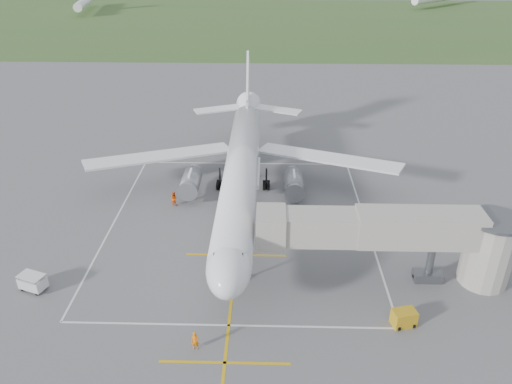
{
  "coord_description": "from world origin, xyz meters",
  "views": [
    {
      "loc": [
        3.07,
        -51.08,
        29.0
      ],
      "look_at": [
        1.83,
        -4.0,
        4.0
      ],
      "focal_mm": 35.0,
      "sensor_mm": 36.0,
      "label": 1
    }
  ],
  "objects_px": {
    "jet_bridge": "(409,237)",
    "baggage_cart": "(33,282)",
    "gpu_unit": "(404,318)",
    "airliner": "(241,169)",
    "ramp_worker_wing": "(174,198)",
    "ramp_worker_nose": "(195,341)"
  },
  "relations": [
    {
      "from": "airliner",
      "to": "ramp_worker_nose",
      "type": "relative_size",
      "value": 28.47
    },
    {
      "from": "baggage_cart",
      "to": "jet_bridge",
      "type": "bearing_deg",
      "value": 23.82
    },
    {
      "from": "gpu_unit",
      "to": "baggage_cart",
      "type": "bearing_deg",
      "value": 158.97
    },
    {
      "from": "gpu_unit",
      "to": "ramp_worker_nose",
      "type": "height_order",
      "value": "ramp_worker_nose"
    },
    {
      "from": "airliner",
      "to": "ramp_worker_wing",
      "type": "height_order",
      "value": "airliner"
    },
    {
      "from": "ramp_worker_nose",
      "to": "ramp_worker_wing",
      "type": "bearing_deg",
      "value": 106.38
    },
    {
      "from": "jet_bridge",
      "to": "gpu_unit",
      "type": "height_order",
      "value": "jet_bridge"
    },
    {
      "from": "gpu_unit",
      "to": "baggage_cart",
      "type": "distance_m",
      "value": 32.55
    },
    {
      "from": "jet_bridge",
      "to": "baggage_cart",
      "type": "bearing_deg",
      "value": -176.0
    },
    {
      "from": "airliner",
      "to": "jet_bridge",
      "type": "xyz_separation_m",
      "value": [
        15.72,
        -14.25,
        0.35
      ]
    },
    {
      "from": "jet_bridge",
      "to": "gpu_unit",
      "type": "xyz_separation_m",
      "value": [
        -1.34,
        -6.03,
        -4.04
      ]
    },
    {
      "from": "airliner",
      "to": "ramp_worker_nose",
      "type": "bearing_deg",
      "value": -95.79
    },
    {
      "from": "gpu_unit",
      "to": "baggage_cart",
      "type": "height_order",
      "value": "baggage_cart"
    },
    {
      "from": "ramp_worker_wing",
      "to": "jet_bridge",
      "type": "bearing_deg",
      "value": 170.2
    },
    {
      "from": "airliner",
      "to": "ramp_worker_wing",
      "type": "relative_size",
      "value": 27.02
    },
    {
      "from": "baggage_cart",
      "to": "ramp_worker_wing",
      "type": "xyz_separation_m",
      "value": [
        10.01,
        15.9,
        0.05
      ]
    },
    {
      "from": "jet_bridge",
      "to": "gpu_unit",
      "type": "bearing_deg",
      "value": -102.5
    },
    {
      "from": "jet_bridge",
      "to": "ramp_worker_wing",
      "type": "bearing_deg",
      "value": 150.22
    },
    {
      "from": "jet_bridge",
      "to": "ramp_worker_nose",
      "type": "distance_m",
      "value": 20.65
    },
    {
      "from": "jet_bridge",
      "to": "ramp_worker_nose",
      "type": "xyz_separation_m",
      "value": [
        -18.09,
        -9.16,
        -3.92
      ]
    },
    {
      "from": "ramp_worker_nose",
      "to": "ramp_worker_wing",
      "type": "relative_size",
      "value": 0.95
    },
    {
      "from": "gpu_unit",
      "to": "baggage_cart",
      "type": "xyz_separation_m",
      "value": [
        -32.35,
        3.68,
        0.12
      ]
    }
  ]
}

